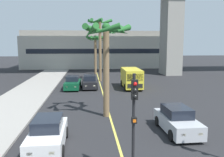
# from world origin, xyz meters

# --- Properties ---
(lane_stripe_center) EXTENTS (0.14, 56.00, 0.01)m
(lane_stripe_center) POSITION_xyz_m (0.00, 24.00, 0.00)
(lane_stripe_center) COLOR #DBCC4C
(lane_stripe_center) RESTS_ON ground
(pier_building_backdrop) EXTENTS (32.03, 8.04, 8.20)m
(pier_building_backdrop) POSITION_xyz_m (0.00, 54.21, 4.04)
(pier_building_backdrop) COLOR beige
(pier_building_backdrop) RESTS_ON ground
(car_queue_front) EXTENTS (1.90, 4.13, 1.56)m
(car_queue_front) POSITION_xyz_m (3.77, 12.05, 0.72)
(car_queue_front) COLOR #B7BABF
(car_queue_front) RESTS_ON ground
(car_queue_second) EXTENTS (1.93, 4.15, 1.56)m
(car_queue_second) POSITION_xyz_m (-3.42, 27.06, 0.72)
(car_queue_second) COLOR #0C4728
(car_queue_second) RESTS_ON ground
(car_queue_third) EXTENTS (1.87, 4.12, 1.56)m
(car_queue_third) POSITION_xyz_m (-3.66, 10.56, 0.72)
(car_queue_third) COLOR white
(car_queue_third) RESTS_ON ground
(car_queue_fourth) EXTENTS (1.91, 4.14, 1.56)m
(car_queue_fourth) POSITION_xyz_m (-1.42, 27.49, 0.72)
(car_queue_fourth) COLOR black
(car_queue_fourth) RESTS_ON ground
(delivery_van) EXTENTS (2.22, 5.28, 2.36)m
(delivery_van) POSITION_xyz_m (3.64, 26.98, 1.29)
(delivery_van) COLOR yellow
(delivery_van) RESTS_ON ground
(traffic_light_median_near) EXTENTS (0.24, 0.37, 4.20)m
(traffic_light_median_near) POSITION_xyz_m (0.19, 7.29, 2.71)
(traffic_light_median_near) COLOR black
(traffic_light_median_near) RESTS_ON ground
(palm_tree_near_median) EXTENTS (3.51, 3.63, 6.81)m
(palm_tree_near_median) POSITION_xyz_m (-0.24, 15.74, 5.42)
(palm_tree_near_median) COLOR brown
(palm_tree_near_median) RESTS_ON ground
(palm_tree_mid_median) EXTENTS (3.51, 3.60, 8.91)m
(palm_tree_mid_median) POSITION_xyz_m (0.15, 32.97, 7.02)
(palm_tree_mid_median) COLOR brown
(palm_tree_mid_median) RESTS_ON ground
(palm_tree_far_median) EXTENTS (3.36, 3.41, 6.85)m
(palm_tree_far_median) POSITION_xyz_m (-0.24, 41.45, 5.56)
(palm_tree_far_median) COLOR brown
(palm_tree_far_median) RESTS_ON ground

